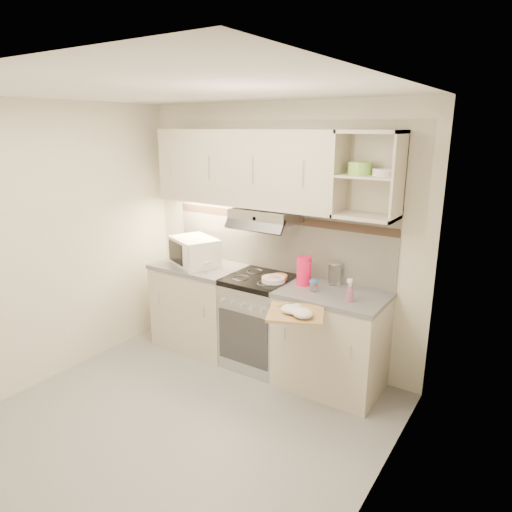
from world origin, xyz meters
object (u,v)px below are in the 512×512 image
at_px(pink_pitcher, 304,271).
at_px(glass_jar, 334,273).
at_px(plate_stack, 273,279).
at_px(cutting_board, 296,313).
at_px(spray_bottle, 350,292).
at_px(microwave, 194,251).
at_px(electric_range, 260,321).
at_px(watering_can, 202,262).

distance_m(pink_pitcher, glass_jar, 0.27).
xyz_separation_m(plate_stack, cutting_board, (0.50, -0.48, -0.05)).
distance_m(pink_pitcher, spray_bottle, 0.52).
bearing_deg(spray_bottle, microwave, 159.12).
distance_m(microwave, glass_jar, 1.47).
bearing_deg(glass_jar, spray_bottle, -48.33).
xyz_separation_m(electric_range, microwave, (-0.79, -0.02, 0.59)).
bearing_deg(cutting_board, glass_jar, 67.06).
bearing_deg(watering_can, microwave, 171.69).
relative_size(microwave, pink_pitcher, 2.30).
bearing_deg(cutting_board, microwave, 137.73).
bearing_deg(plate_stack, microwave, 178.83).
bearing_deg(spray_bottle, watering_can, 161.74).
height_order(watering_can, cutting_board, watering_can).
height_order(microwave, glass_jar, microwave).
bearing_deg(cutting_board, watering_can, 138.61).
bearing_deg(plate_stack, electric_range, 167.91).
height_order(watering_can, glass_jar, glass_jar).
xyz_separation_m(microwave, spray_bottle, (1.74, -0.09, -0.06)).
bearing_deg(glass_jar, electric_range, -163.23).
relative_size(watering_can, cutting_board, 0.53).
bearing_deg(glass_jar, microwave, -171.55).
height_order(pink_pitcher, cutting_board, pink_pitcher).
height_order(spray_bottle, cutting_board, spray_bottle).
height_order(electric_range, glass_jar, glass_jar).
relative_size(watering_can, glass_jar, 1.09).
distance_m(electric_range, watering_can, 0.82).
xyz_separation_m(watering_can, cutting_board, (1.29, -0.42, -0.10)).
bearing_deg(watering_can, electric_range, 25.88).
xyz_separation_m(watering_can, glass_jar, (1.29, 0.30, 0.03)).
height_order(pink_pitcher, glass_jar, pink_pitcher).
bearing_deg(electric_range, plate_stack, -12.09).
height_order(watering_can, plate_stack, watering_can).
bearing_deg(pink_pitcher, glass_jar, 52.75).
relative_size(plate_stack, cutting_board, 0.51).
relative_size(plate_stack, pink_pitcher, 0.84).
height_order(electric_range, watering_can, watering_can).
bearing_deg(pink_pitcher, watering_can, -155.38).
xyz_separation_m(glass_jar, spray_bottle, (0.28, -0.31, -0.03)).
distance_m(watering_can, cutting_board, 1.36).
height_order(electric_range, spray_bottle, spray_bottle).
height_order(electric_range, cutting_board, electric_range).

